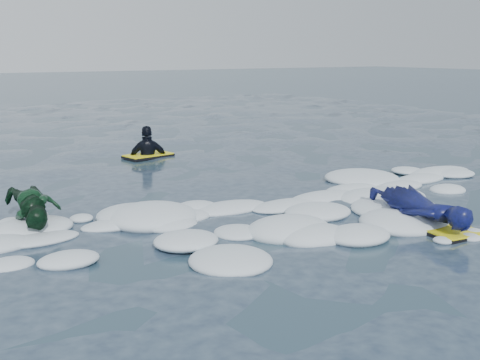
# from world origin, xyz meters

# --- Properties ---
(ground) EXTENTS (120.00, 120.00, 0.00)m
(ground) POSITION_xyz_m (0.00, 0.00, 0.00)
(ground) COLOR #19273C
(ground) RESTS_ON ground
(foam_band) EXTENTS (12.00, 3.10, 0.30)m
(foam_band) POSITION_xyz_m (0.00, 1.03, 0.00)
(foam_band) COLOR silver
(foam_band) RESTS_ON ground
(prone_woman_unit) EXTENTS (0.92, 1.81, 0.45)m
(prone_woman_unit) POSITION_xyz_m (2.28, -0.39, 0.23)
(prone_woman_unit) COLOR black
(prone_woman_unit) RESTS_ON ground
(prone_child_unit) EXTENTS (0.79, 1.38, 0.51)m
(prone_child_unit) POSITION_xyz_m (-2.00, 2.09, 0.26)
(prone_child_unit) COLOR black
(prone_child_unit) RESTS_ON ground
(waiting_rider_unit) EXTENTS (1.11, 0.75, 1.53)m
(waiting_rider_unit) POSITION_xyz_m (1.28, 6.20, -0.08)
(waiting_rider_unit) COLOR black
(waiting_rider_unit) RESTS_ON ground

